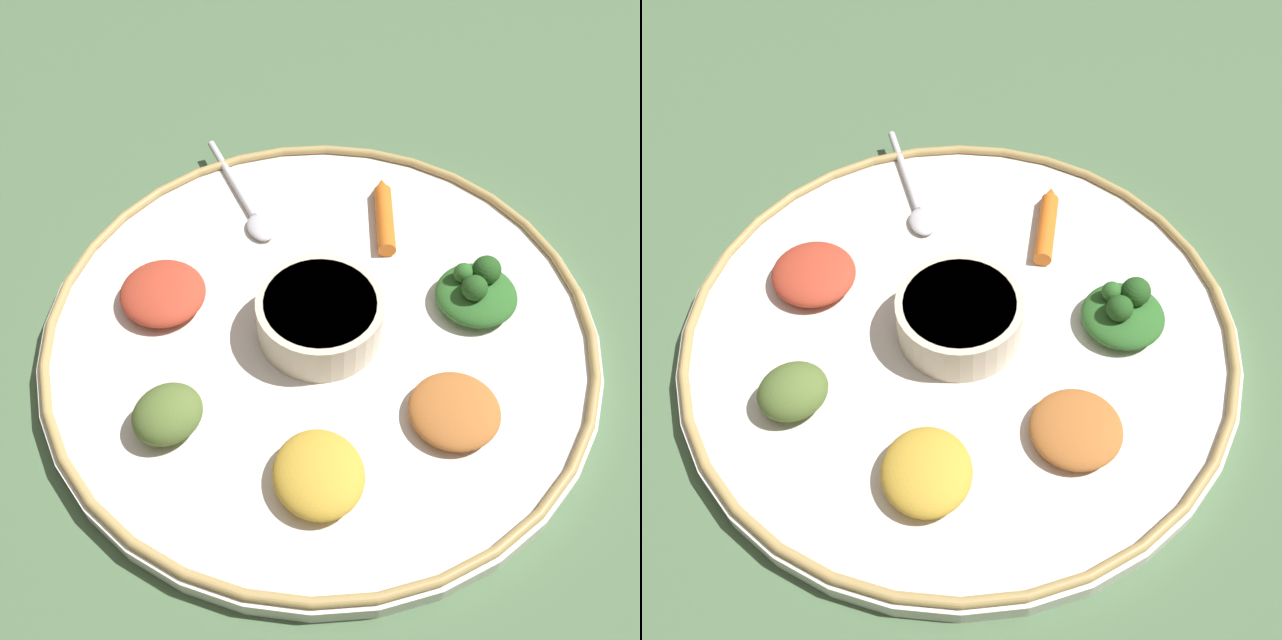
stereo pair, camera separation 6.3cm
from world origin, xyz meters
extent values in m
plane|color=#4C6B47|center=(0.00, 0.00, 0.00)|extent=(2.40, 2.40, 0.00)
cylinder|color=white|center=(0.00, 0.00, 0.01)|extent=(0.46, 0.46, 0.02)
torus|color=tan|center=(0.00, 0.00, 0.02)|extent=(0.45, 0.45, 0.01)
cylinder|color=beige|center=(0.00, 0.00, 0.04)|extent=(0.10, 0.10, 0.04)
cylinder|color=brown|center=(0.00, 0.00, 0.05)|extent=(0.09, 0.09, 0.01)
ellipsoid|color=silver|center=(0.03, -0.12, 0.02)|extent=(0.03, 0.04, 0.01)
cylinder|color=silver|center=(0.05, -0.19, 0.02)|extent=(0.04, 0.11, 0.01)
ellipsoid|color=#2D6628|center=(-0.13, -0.01, 0.03)|extent=(0.08, 0.08, 0.02)
sphere|color=#23511E|center=(-0.14, -0.02, 0.05)|extent=(0.02, 0.02, 0.02)
sphere|color=#23511E|center=(-0.13, 0.00, 0.05)|extent=(0.02, 0.02, 0.02)
sphere|color=#2D6628|center=(-0.12, -0.02, 0.05)|extent=(0.02, 0.02, 0.02)
cylinder|color=orange|center=(-0.08, -0.11, 0.03)|extent=(0.03, 0.08, 0.02)
cone|color=orange|center=(-0.09, -0.15, 0.03)|extent=(0.02, 0.02, 0.01)
ellipsoid|color=#B73D28|center=(0.12, -0.05, 0.03)|extent=(0.10, 0.10, 0.02)
ellipsoid|color=gold|center=(0.02, 0.13, 0.03)|extent=(0.07, 0.08, 0.03)
ellipsoid|color=#B2662D|center=(-0.09, 0.10, 0.03)|extent=(0.09, 0.09, 0.02)
ellipsoid|color=#567033|center=(0.13, 0.07, 0.03)|extent=(0.07, 0.07, 0.03)
camera|label=1|loc=(0.06, 0.38, 0.53)|focal=43.96mm
camera|label=2|loc=(0.00, 0.38, 0.53)|focal=43.96mm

